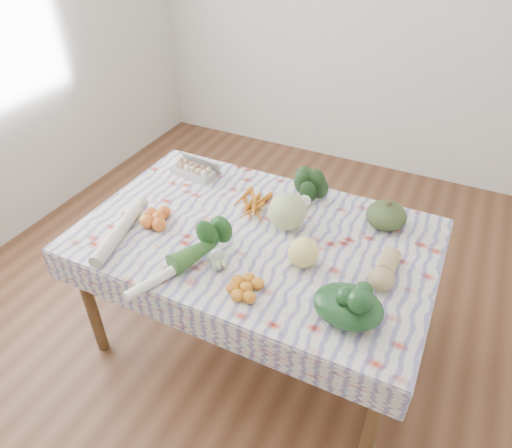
# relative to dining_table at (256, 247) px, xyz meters

# --- Properties ---
(ground) EXTENTS (4.50, 4.50, 0.00)m
(ground) POSITION_rel_dining_table_xyz_m (0.00, 0.00, -0.68)
(ground) COLOR #58331E
(ground) RESTS_ON ground
(dining_table) EXTENTS (1.60, 1.00, 0.75)m
(dining_table) POSITION_rel_dining_table_xyz_m (0.00, 0.00, 0.00)
(dining_table) COLOR brown
(dining_table) RESTS_ON ground
(tablecloth) EXTENTS (1.66, 1.06, 0.01)m
(tablecloth) POSITION_rel_dining_table_xyz_m (0.00, 0.00, 0.08)
(tablecloth) COLOR silver
(tablecloth) RESTS_ON dining_table
(egg_carton) EXTENTS (0.27, 0.13, 0.07)m
(egg_carton) POSITION_rel_dining_table_xyz_m (-0.55, 0.31, 0.12)
(egg_carton) COLOR #AAABA5
(egg_carton) RESTS_ON tablecloth
(carrot_bunch) EXTENTS (0.26, 0.25, 0.04)m
(carrot_bunch) POSITION_rel_dining_table_xyz_m (-0.12, 0.15, 0.10)
(carrot_bunch) COLOR #C76A15
(carrot_bunch) RESTS_ON tablecloth
(kale_bunch) EXTENTS (0.17, 0.15, 0.14)m
(kale_bunch) POSITION_rel_dining_table_xyz_m (0.12, 0.36, 0.15)
(kale_bunch) COLOR #193516
(kale_bunch) RESTS_ON tablecloth
(kabocha_squash) EXTENTS (0.23, 0.23, 0.13)m
(kabocha_squash) POSITION_rel_dining_table_xyz_m (0.53, 0.33, 0.15)
(kabocha_squash) COLOR #3D4F25
(kabocha_squash) RESTS_ON tablecloth
(cabbage) EXTENTS (0.21, 0.21, 0.18)m
(cabbage) POSITION_rel_dining_table_xyz_m (0.11, 0.11, 0.17)
(cabbage) COLOR #ADC17B
(cabbage) RESTS_ON tablecloth
(butternut_squash) EXTENTS (0.12, 0.23, 0.11)m
(butternut_squash) POSITION_rel_dining_table_xyz_m (0.62, -0.03, 0.14)
(butternut_squash) COLOR tan
(butternut_squash) RESTS_ON tablecloth
(orange_cluster) EXTENTS (0.27, 0.27, 0.07)m
(orange_cluster) POSITION_rel_dining_table_xyz_m (-0.46, -0.14, 0.12)
(orange_cluster) COLOR orange
(orange_cluster) RESTS_ON tablecloth
(broccoli) EXTENTS (0.22, 0.22, 0.12)m
(broccoli) POSITION_rel_dining_table_xyz_m (-0.10, -0.22, 0.14)
(broccoli) COLOR #1E4F1C
(broccoli) RESTS_ON tablecloth
(mandarin_cluster) EXTENTS (0.19, 0.19, 0.06)m
(mandarin_cluster) POSITION_rel_dining_table_xyz_m (0.13, -0.36, 0.11)
(mandarin_cluster) COLOR orange
(mandarin_cluster) RESTS_ON tablecloth
(grapefruit) EXTENTS (0.14, 0.14, 0.13)m
(grapefruit) POSITION_rel_dining_table_xyz_m (0.28, -0.10, 0.15)
(grapefruit) COLOR #F2DF72
(grapefruit) RESTS_ON tablecloth
(spinach_bag) EXTENTS (0.28, 0.23, 0.12)m
(spinach_bag) POSITION_rel_dining_table_xyz_m (0.54, -0.31, 0.14)
(spinach_bag) COLOR #133617
(spinach_bag) RESTS_ON tablecloth
(daikon) EXTENTS (0.16, 0.45, 0.06)m
(daikon) POSITION_rel_dining_table_xyz_m (-0.56, -0.32, 0.12)
(daikon) COLOR beige
(daikon) RESTS_ON tablecloth
(leek) EXTENTS (0.20, 0.42, 0.05)m
(leek) POSITION_rel_dining_table_xyz_m (-0.20, -0.41, 0.11)
(leek) COLOR white
(leek) RESTS_ON tablecloth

